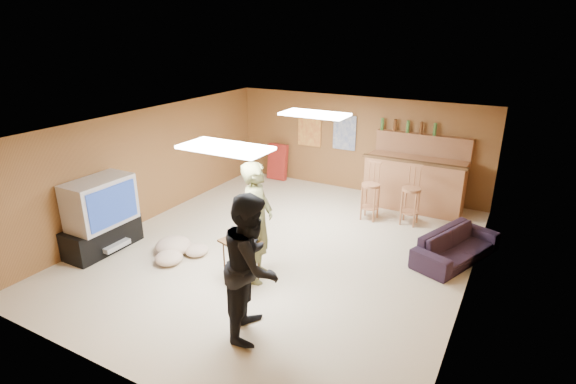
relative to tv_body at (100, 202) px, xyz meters
The scene contains 32 objects.
ground 3.18m from the tv_body, 29.51° to the left, with size 7.00×7.00×0.00m, color #C0B193.
ceiling 3.31m from the tv_body, 29.51° to the left, with size 6.00×7.00×0.02m, color silver.
wall_back 5.66m from the tv_body, 62.08° to the left, with size 6.00×0.02×2.20m, color brown.
wall_front 3.33m from the tv_body, 37.04° to the right, with size 6.00×0.02×2.20m, color brown.
wall_left 1.55m from the tv_body, 103.13° to the left, with size 0.02×7.00×2.20m, color brown.
wall_right 5.85m from the tv_body, 14.87° to the left, with size 0.02×7.00×2.20m, color brown.
tv_stand 0.65m from the tv_body, behind, with size 0.55×1.30×0.50m, color black.
dvd_box 0.76m from the tv_body, ahead, with size 0.35×0.50×0.08m, color #B2B2B7.
tv_body is the anchor object (origin of this frame).
tv_screen 0.31m from the tv_body, ahead, with size 0.02×0.95×0.65m, color navy.
bar_counter 6.09m from the tv_body, 47.00° to the left, with size 2.00×0.60×1.10m, color #925935.
bar_lip 5.91m from the tv_body, 45.34° to the left, with size 2.10×0.12×0.05m, color #412914.
bar_shelf 6.45m from the tv_body, 49.74° to the left, with size 2.00×0.18×0.05m, color #925935.
bar_backing 6.44m from the tv_body, 49.85° to the left, with size 2.00×0.14×0.60m, color #925935.
poster_left 5.19m from the tv_body, 73.70° to the left, with size 0.60×0.03×0.85m, color #BF3F26.
poster_right 5.51m from the tv_body, 64.65° to the left, with size 0.55×0.03×0.80m, color #334C99.
folding_chair_stack 4.86m from the tv_body, 82.29° to the left, with size 0.50×0.14×0.90m, color maroon.
ceiling_panel_front 2.94m from the tv_body, ahead, with size 1.20×0.60×0.04m, color white.
ceiling_panel_back 3.99m from the tv_body, 45.54° to the left, with size 1.20×0.60×0.04m, color white.
person_olive 2.83m from the tv_body, 10.38° to the left, with size 0.68×0.45×1.87m, color brown.
person_black 3.46m from the tv_body, ahead, with size 0.90×0.70×1.86m, color black.
sofa 5.97m from the tv_body, 25.63° to the left, with size 1.70×0.66×0.50m, color black.
tray_table 2.73m from the tv_body, ahead, with size 0.55×0.44×0.72m, color #412914.
cup_red_near 2.58m from the tv_body, ahead, with size 0.08×0.08×0.11m, color #A60B16.
cup_red_far 2.74m from the tv_body, ahead, with size 0.07×0.07×0.10m, color #A60B16.
cup_blue 2.83m from the tv_body, ahead, with size 0.08×0.08×0.11m, color navy.
bar_stool_left 4.98m from the tv_body, 44.64° to the left, with size 0.34×0.34×1.07m, color #925935, non-canonical shape.
bar_stool_right 5.63m from the tv_body, 40.20° to the left, with size 0.36×0.36×1.15m, color #925935, non-canonical shape.
cushion_near_tv 1.41m from the tv_body, 24.11° to the left, with size 0.60×0.60×0.27m, color tan.
cushion_mid 1.79m from the tv_body, 22.61° to the left, with size 0.40×0.40×0.18m, color tan.
cushion_far 1.51m from the tv_body, ahead, with size 0.45×0.45×0.20m, color tan.
bottle_row 6.24m from the tv_body, 52.02° to the left, with size 1.20×0.08×0.26m, color #3F7233, non-canonical shape.
Camera 1 is at (3.45, -6.09, 3.66)m, focal length 28.00 mm.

